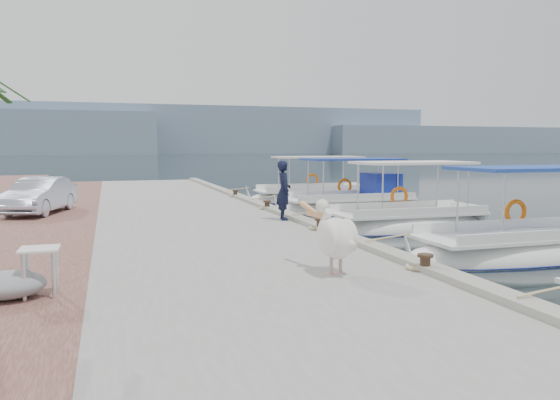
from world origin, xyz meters
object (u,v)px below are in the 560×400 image
at_px(fishing_caique_c, 407,226).
at_px(fishing_caique_e, 314,199).
at_px(fishing_caique_d, 351,207).
at_px(fisherman, 284,190).
at_px(pelican, 335,236).
at_px(parked_car, 40,195).
at_px(fishing_caique_b, 534,252).

bearing_deg(fishing_caique_c, fishing_caique_e, 87.08).
distance_m(fishing_caique_d, fishing_caique_e, 4.59).
distance_m(fishing_caique_e, fisherman, 10.85).
xyz_separation_m(fishing_caique_e, fisherman, (-4.74, -9.68, 1.27)).
bearing_deg(pelican, parked_car, 118.52).
relative_size(fishing_caique_b, fishing_caique_e, 1.04).
xyz_separation_m(fishing_caique_e, parked_car, (-11.97, -5.68, 0.98)).
height_order(fishing_caique_e, parked_car, fishing_caique_e).
relative_size(fishing_caique_e, fisherman, 3.96).
xyz_separation_m(fishing_caique_e, pelican, (-6.04, -16.60, 1.03)).
xyz_separation_m(pelican, fisherman, (1.30, 6.91, 0.24)).
bearing_deg(fishing_caique_b, fishing_caique_e, 90.55).
distance_m(fishing_caique_c, pelican, 8.91).
relative_size(fishing_caique_e, parked_car, 1.95).
distance_m(fishing_caique_d, parked_car, 11.92).
bearing_deg(fishing_caique_b, pelican, -161.95).
xyz_separation_m(fishing_caique_b, pelican, (-6.18, -2.01, 1.03)).
distance_m(fishing_caique_b, fisherman, 7.03).
relative_size(fishing_caique_b, parked_car, 2.03).
height_order(fishing_caique_b, parked_car, fishing_caique_b).
xyz_separation_m(fishing_caique_d, fisherman, (-4.60, -5.10, 1.20)).
bearing_deg(fishing_caique_d, fishing_caique_c, -94.04).
height_order(fishing_caique_b, fishing_caique_d, same).
bearing_deg(fishing_caique_d, fishing_caique_e, 88.33).
relative_size(fishing_caique_b, fishing_caique_c, 1.21).
xyz_separation_m(fishing_caique_b, fisherman, (-4.88, 4.90, 1.27)).
height_order(fishing_caique_b, fishing_caique_c, same).
bearing_deg(fishing_caique_d, fishing_caique_b, -88.43).
height_order(fishing_caique_c, pelican, fishing_caique_c).
distance_m(fishing_caique_e, pelican, 17.69).
xyz_separation_m(fishing_caique_b, fishing_caique_d, (-0.27, 10.00, 0.07)).
height_order(fishing_caique_c, parked_car, fishing_caique_c).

